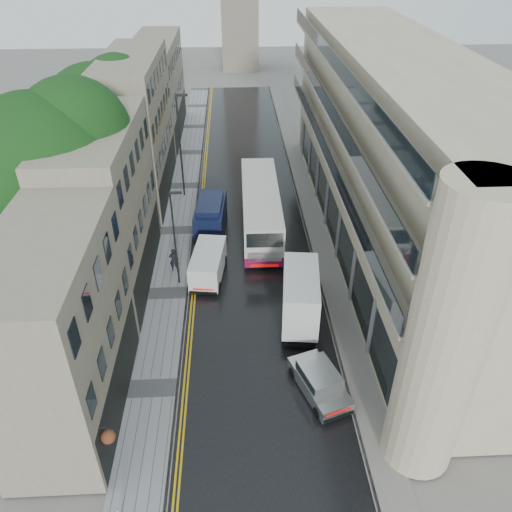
{
  "coord_description": "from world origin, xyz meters",
  "views": [
    {
      "loc": [
        -1.25,
        -7.68,
        20.96
      ],
      "look_at": [
        0.02,
        18.0,
        3.74
      ],
      "focal_mm": 35.0,
      "sensor_mm": 36.0,
      "label": 1
    }
  ],
  "objects_px": {
    "navy_van": "(195,226)",
    "cream_bus": "(245,231)",
    "pedestrian": "(174,260)",
    "white_van": "(191,277)",
    "tree_far": "(101,135)",
    "lamp_post_far": "(180,148)",
    "tree_near": "(49,200)",
    "white_lorry": "(284,310)",
    "lamp_post_near": "(175,240)",
    "silver_hatchback": "(319,407)"
  },
  "relations": [
    {
      "from": "white_van",
      "to": "navy_van",
      "type": "xyz_separation_m",
      "value": [
        0.0,
        6.23,
        0.35
      ]
    },
    {
      "from": "tree_near",
      "to": "white_lorry",
      "type": "xyz_separation_m",
      "value": [
        14.04,
        -5.0,
        -5.09
      ]
    },
    {
      "from": "tree_far",
      "to": "pedestrian",
      "type": "bearing_deg",
      "value": -59.56
    },
    {
      "from": "cream_bus",
      "to": "lamp_post_far",
      "type": "relative_size",
      "value": 1.38
    },
    {
      "from": "tree_near",
      "to": "navy_van",
      "type": "relative_size",
      "value": 2.52
    },
    {
      "from": "tree_far",
      "to": "navy_van",
      "type": "xyz_separation_m",
      "value": [
        7.9,
        -7.14,
        -4.8
      ]
    },
    {
      "from": "cream_bus",
      "to": "white_lorry",
      "type": "relative_size",
      "value": 1.8
    },
    {
      "from": "cream_bus",
      "to": "navy_van",
      "type": "bearing_deg",
      "value": 158.7
    },
    {
      "from": "white_lorry",
      "to": "lamp_post_far",
      "type": "xyz_separation_m",
      "value": [
        -7.32,
        18.81,
        2.85
      ]
    },
    {
      "from": "lamp_post_far",
      "to": "lamp_post_near",
      "type": "bearing_deg",
      "value": -86.78
    },
    {
      "from": "white_lorry",
      "to": "white_van",
      "type": "distance_m",
      "value": 7.49
    },
    {
      "from": "tree_far",
      "to": "lamp_post_near",
      "type": "height_order",
      "value": "tree_far"
    },
    {
      "from": "silver_hatchback",
      "to": "lamp_post_far",
      "type": "relative_size",
      "value": 0.46
    },
    {
      "from": "silver_hatchback",
      "to": "white_van",
      "type": "relative_size",
      "value": 0.9
    },
    {
      "from": "white_lorry",
      "to": "lamp_post_near",
      "type": "relative_size",
      "value": 1.0
    },
    {
      "from": "navy_van",
      "to": "lamp_post_near",
      "type": "distance_m",
      "value": 5.99
    },
    {
      "from": "cream_bus",
      "to": "pedestrian",
      "type": "bearing_deg",
      "value": -153.52
    },
    {
      "from": "navy_van",
      "to": "lamp_post_far",
      "type": "height_order",
      "value": "lamp_post_far"
    },
    {
      "from": "tree_far",
      "to": "pedestrian",
      "type": "xyz_separation_m",
      "value": [
        6.57,
        -11.18,
        -5.2
      ]
    },
    {
      "from": "tree_near",
      "to": "cream_bus",
      "type": "bearing_deg",
      "value": 19.77
    },
    {
      "from": "silver_hatchback",
      "to": "navy_van",
      "type": "distance_m",
      "value": 18.58
    },
    {
      "from": "pedestrian",
      "to": "lamp_post_far",
      "type": "relative_size",
      "value": 0.2
    },
    {
      "from": "navy_van",
      "to": "pedestrian",
      "type": "distance_m",
      "value": 4.27
    },
    {
      "from": "silver_hatchback",
      "to": "lamp_post_near",
      "type": "distance_m",
      "value": 14.39
    },
    {
      "from": "navy_van",
      "to": "cream_bus",
      "type": "bearing_deg",
      "value": -17.8
    },
    {
      "from": "pedestrian",
      "to": "lamp_post_near",
      "type": "height_order",
      "value": "lamp_post_near"
    },
    {
      "from": "silver_hatchback",
      "to": "lamp_post_near",
      "type": "height_order",
      "value": "lamp_post_near"
    },
    {
      "from": "tree_far",
      "to": "lamp_post_far",
      "type": "xyz_separation_m",
      "value": [
        6.42,
        0.81,
        -1.53
      ]
    },
    {
      "from": "tree_far",
      "to": "pedestrian",
      "type": "relative_size",
      "value": 6.83
    },
    {
      "from": "tree_far",
      "to": "cream_bus",
      "type": "bearing_deg",
      "value": -36.51
    },
    {
      "from": "white_lorry",
      "to": "pedestrian",
      "type": "xyz_separation_m",
      "value": [
        -7.17,
        6.82,
        -0.82
      ]
    },
    {
      "from": "silver_hatchback",
      "to": "navy_van",
      "type": "height_order",
      "value": "navy_van"
    },
    {
      "from": "white_lorry",
      "to": "pedestrian",
      "type": "distance_m",
      "value": 9.93
    },
    {
      "from": "white_lorry",
      "to": "silver_hatchback",
      "type": "bearing_deg",
      "value": -73.27
    },
    {
      "from": "white_van",
      "to": "pedestrian",
      "type": "distance_m",
      "value": 2.57
    },
    {
      "from": "cream_bus",
      "to": "pedestrian",
      "type": "relative_size",
      "value": 6.9
    },
    {
      "from": "tree_far",
      "to": "white_lorry",
      "type": "distance_m",
      "value": 23.06
    },
    {
      "from": "white_lorry",
      "to": "lamp_post_far",
      "type": "relative_size",
      "value": 0.76
    },
    {
      "from": "tree_near",
      "to": "white_lorry",
      "type": "distance_m",
      "value": 15.75
    },
    {
      "from": "tree_far",
      "to": "navy_van",
      "type": "bearing_deg",
      "value": -42.1
    },
    {
      "from": "tree_near",
      "to": "cream_bus",
      "type": "xyz_separation_m",
      "value": [
        12.02,
        4.32,
        -5.21
      ]
    },
    {
      "from": "tree_near",
      "to": "pedestrian",
      "type": "bearing_deg",
      "value": 14.87
    },
    {
      "from": "cream_bus",
      "to": "white_lorry",
      "type": "distance_m",
      "value": 9.54
    },
    {
      "from": "lamp_post_far",
      "to": "pedestrian",
      "type": "bearing_deg",
      "value": -88.51
    },
    {
      "from": "white_lorry",
      "to": "lamp_post_near",
      "type": "height_order",
      "value": "lamp_post_near"
    },
    {
      "from": "tree_far",
      "to": "cream_bus",
      "type": "distance_m",
      "value": 15.26
    },
    {
      "from": "white_van",
      "to": "white_lorry",
      "type": "bearing_deg",
      "value": -30.88
    },
    {
      "from": "tree_near",
      "to": "white_van",
      "type": "height_order",
      "value": "tree_near"
    },
    {
      "from": "tree_near",
      "to": "tree_far",
      "type": "distance_m",
      "value": 13.02
    },
    {
      "from": "tree_far",
      "to": "white_van",
      "type": "distance_m",
      "value": 16.36
    }
  ]
}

